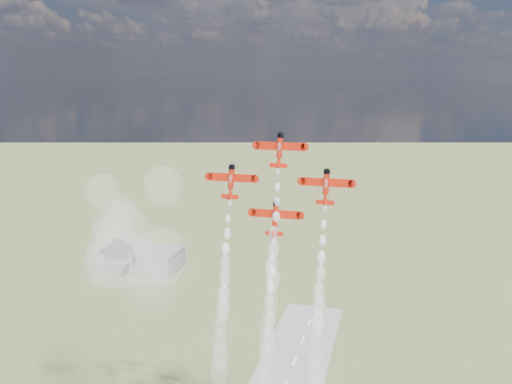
{
  "coord_description": "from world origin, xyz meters",
  "views": [
    {
      "loc": [
        40.41,
        -126.36,
        125.69
      ],
      "look_at": [
        2.92,
        12.87,
        93.96
      ],
      "focal_mm": 38.0,
      "sensor_mm": 36.0,
      "label": 1
    }
  ],
  "objects": [
    {
      "name": "smoke_trail_left",
      "position": [
        -4.11,
        2.28,
        55.66
      ],
      "size": [
        5.39,
        15.14,
        47.48
      ],
      "color": "white",
      "rests_on": "plane_left"
    },
    {
      "name": "smoke_trail_lead",
      "position": [
        9.0,
        4.38,
        64.36
      ],
      "size": [
        5.81,
        14.85,
        47.68
      ],
      "color": "white",
      "rests_on": "plane_lead"
    },
    {
      "name": "plane_lead",
      "position": [
        8.92,
        15.05,
        105.6
      ],
      "size": [
        13.43,
        5.05,
        9.43
      ],
      "rotation": [
        1.32,
        0.0,
        0.0
      ],
      "color": "red",
      "rests_on": "ground"
    },
    {
      "name": "smoke_trail_right",
      "position": [
        22.04,
        2.37,
        55.35
      ],
      "size": [
        5.41,
        14.32,
        48.46
      ],
      "color": "white",
      "rests_on": "plane_right"
    },
    {
      "name": "smoke_trail_slot",
      "position": [
        9.05,
        0.32,
        46.54
      ],
      "size": [
        5.23,
        14.12,
        47.96
      ],
      "color": "white",
      "rests_on": "plane_slot"
    },
    {
      "name": "plane_slot",
      "position": [
        8.92,
        10.56,
        87.82
      ],
      "size": [
        13.43,
        5.05,
        9.43
      ],
      "rotation": [
        1.32,
        0.0,
        0.0
      ],
      "color": "red",
      "rests_on": "ground"
    },
    {
      "name": "plane_right",
      "position": [
        22.02,
        12.8,
        96.71
      ],
      "size": [
        13.43,
        5.05,
        9.43
      ],
      "rotation": [
        1.32,
        0.0,
        0.0
      ],
      "color": "red",
      "rests_on": "ground"
    },
    {
      "name": "drifted_smoke_cloud",
      "position": [
        -43.0,
        25.68,
        69.45
      ],
      "size": [
        39.49,
        32.65,
        49.02
      ],
      "color": "white",
      "rests_on": "ground"
    },
    {
      "name": "plane_left",
      "position": [
        -4.18,
        12.8,
        96.71
      ],
      "size": [
        13.43,
        5.05,
        9.43
      ],
      "rotation": [
        1.32,
        0.0,
        0.0
      ],
      "color": "red",
      "rests_on": "ground"
    },
    {
      "name": "hangar",
      "position": [
        -120.0,
        180.0,
        6.5
      ],
      "size": [
        50.0,
        28.0,
        13.0
      ],
      "color": "gray",
      "rests_on": "ground"
    }
  ]
}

